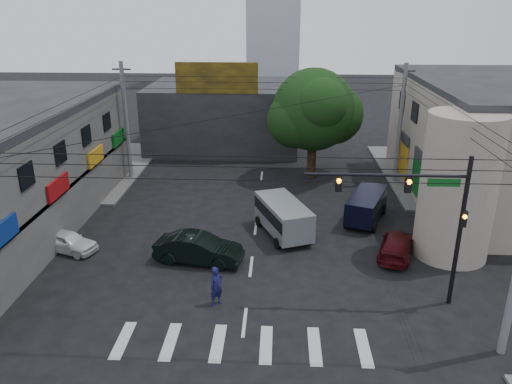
# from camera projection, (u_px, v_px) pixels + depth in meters

# --- Properties ---
(ground) EXTENTS (160.00, 160.00, 0.00)m
(ground) POSITION_uv_depth(u_px,v_px,m) (249.00, 286.00, 24.85)
(ground) COLOR black
(ground) RESTS_ON ground
(sidewalk_far_left) EXTENTS (16.00, 16.00, 0.15)m
(sidewalk_far_left) POSITION_uv_depth(u_px,v_px,m) (51.00, 168.00, 42.46)
(sidewalk_far_left) COLOR #514F4C
(sidewalk_far_left) RESTS_ON ground
(sidewalk_far_right) EXTENTS (16.00, 16.00, 0.15)m
(sidewalk_far_right) POSITION_uv_depth(u_px,v_px,m) (482.00, 175.00, 40.82)
(sidewalk_far_right) COLOR #514F4C
(sidewalk_far_right) RESTS_ON ground
(corner_column) EXTENTS (4.00, 4.00, 8.00)m
(corner_column) POSITION_uv_depth(u_px,v_px,m) (458.00, 187.00, 26.67)
(corner_column) COLOR gray
(corner_column) RESTS_ON ground
(building_far) EXTENTS (14.00, 10.00, 6.00)m
(building_far) POSITION_uv_depth(u_px,v_px,m) (224.00, 116.00, 48.25)
(building_far) COLOR #232326
(building_far) RESTS_ON ground
(billboard) EXTENTS (7.00, 0.30, 2.60)m
(billboard) POSITION_uv_depth(u_px,v_px,m) (217.00, 78.00, 42.15)
(billboard) COLOR olive
(billboard) RESTS_ON building_far
(street_tree) EXTENTS (6.40, 6.40, 8.70)m
(street_tree) POSITION_uv_depth(u_px,v_px,m) (314.00, 110.00, 38.61)
(street_tree) COLOR black
(street_tree) RESTS_ON ground
(traffic_gantry) EXTENTS (7.10, 0.35, 7.20)m
(traffic_gantry) POSITION_uv_depth(u_px,v_px,m) (425.00, 208.00, 21.85)
(traffic_gantry) COLOR black
(traffic_gantry) RESTS_ON ground
(utility_pole_far_left) EXTENTS (0.32, 0.32, 9.20)m
(utility_pole_far_left) POSITION_uv_depth(u_px,v_px,m) (126.00, 122.00, 38.64)
(utility_pole_far_left) COLOR #59595B
(utility_pole_far_left) RESTS_ON ground
(utility_pole_far_right) EXTENTS (0.32, 0.32, 9.20)m
(utility_pole_far_right) POSITION_uv_depth(u_px,v_px,m) (400.00, 125.00, 37.69)
(utility_pole_far_right) COLOR #59595B
(utility_pole_far_right) RESTS_ON ground
(dark_sedan) EXTENTS (3.17, 5.29, 1.57)m
(dark_sedan) POSITION_uv_depth(u_px,v_px,m) (199.00, 249.00, 26.95)
(dark_sedan) COLOR black
(dark_sedan) RESTS_ON ground
(white_compact) EXTENTS (3.58, 4.40, 1.20)m
(white_compact) POSITION_uv_depth(u_px,v_px,m) (67.00, 241.00, 28.20)
(white_compact) COLOR white
(white_compact) RESTS_ON ground
(maroon_sedan) EXTENTS (4.30, 5.29, 1.23)m
(maroon_sedan) POSITION_uv_depth(u_px,v_px,m) (397.00, 245.00, 27.72)
(maroon_sedan) COLOR #44090D
(maroon_sedan) RESTS_ON ground
(silver_minivan) EXTENTS (6.23, 5.35, 2.08)m
(silver_minivan) POSITION_uv_depth(u_px,v_px,m) (283.00, 219.00, 30.09)
(silver_minivan) COLOR gray
(silver_minivan) RESTS_ON ground
(navy_van) EXTENTS (5.79, 4.90, 1.84)m
(navy_van) POSITION_uv_depth(u_px,v_px,m) (366.00, 207.00, 32.08)
(navy_van) COLOR black
(navy_van) RESTS_ON ground
(traffic_officer) EXTENTS (1.17, 1.17, 1.93)m
(traffic_officer) POSITION_uv_depth(u_px,v_px,m) (216.00, 286.00, 23.05)
(traffic_officer) COLOR #131544
(traffic_officer) RESTS_ON ground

